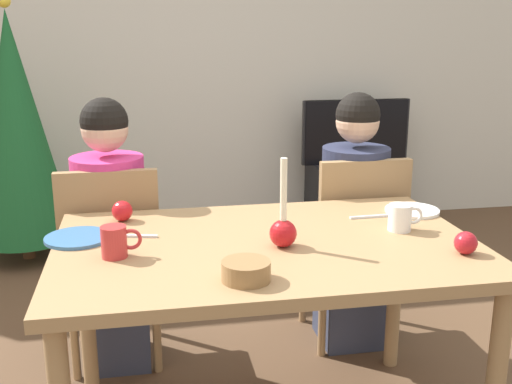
{
  "coord_description": "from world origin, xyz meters",
  "views": [
    {
      "loc": [
        -0.39,
        -1.91,
        1.45
      ],
      "look_at": [
        0.0,
        0.2,
        0.87
      ],
      "focal_mm": 43.43,
      "sensor_mm": 36.0,
      "label": 1
    }
  ],
  "objects_px": {
    "person_left_child": "(112,240)",
    "mug_left": "(115,242)",
    "bowl_walnuts": "(246,271)",
    "apple_near_candle": "(122,211)",
    "person_right_child": "(353,226)",
    "candle_centerpiece": "(283,228)",
    "chair_right": "(355,240)",
    "apple_by_left_plate": "(466,243)",
    "dining_table": "(267,265)",
    "plate_left": "(78,238)",
    "christmas_tree": "(16,128)",
    "plate_right": "(412,210)",
    "chair_left": "(112,255)",
    "tv_stand": "(353,195)",
    "tv": "(356,132)",
    "mug_right": "(401,217)"
  },
  "relations": [
    {
      "from": "chair_left",
      "to": "bowl_walnuts",
      "type": "relative_size",
      "value": 6.41
    },
    {
      "from": "chair_right",
      "to": "bowl_walnuts",
      "type": "xyz_separation_m",
      "value": [
        -0.65,
        -0.91,
        0.27
      ]
    },
    {
      "from": "tv_stand",
      "to": "apple_near_candle",
      "type": "distance_m",
      "value": 2.6
    },
    {
      "from": "candle_centerpiece",
      "to": "apple_near_candle",
      "type": "distance_m",
      "value": 0.64
    },
    {
      "from": "mug_left",
      "to": "person_right_child",
      "type": "bearing_deg",
      "value": 34.0
    },
    {
      "from": "candle_centerpiece",
      "to": "plate_left",
      "type": "distance_m",
      "value": 0.7
    },
    {
      "from": "tv_stand",
      "to": "apple_near_candle",
      "type": "height_order",
      "value": "apple_near_candle"
    },
    {
      "from": "candle_centerpiece",
      "to": "plate_left",
      "type": "relative_size",
      "value": 1.33
    },
    {
      "from": "chair_left",
      "to": "tv_stand",
      "type": "xyz_separation_m",
      "value": [
        1.66,
        1.69,
        -0.27
      ]
    },
    {
      "from": "christmas_tree",
      "to": "apple_by_left_plate",
      "type": "relative_size",
      "value": 22.28
    },
    {
      "from": "person_left_child",
      "to": "apple_by_left_plate",
      "type": "relative_size",
      "value": 16.04
    },
    {
      "from": "tv_stand",
      "to": "plate_right",
      "type": "distance_m",
      "value": 2.19
    },
    {
      "from": "bowl_walnuts",
      "to": "apple_near_candle",
      "type": "relative_size",
      "value": 1.84
    },
    {
      "from": "dining_table",
      "to": "plate_left",
      "type": "xyz_separation_m",
      "value": [
        -0.62,
        0.14,
        0.09
      ]
    },
    {
      "from": "person_left_child",
      "to": "mug_right",
      "type": "bearing_deg",
      "value": -30.47
    },
    {
      "from": "mug_left",
      "to": "apple_by_left_plate",
      "type": "distance_m",
      "value": 1.1
    },
    {
      "from": "dining_table",
      "to": "christmas_tree",
      "type": "xyz_separation_m",
      "value": [
        -1.15,
        2.05,
        0.18
      ]
    },
    {
      "from": "christmas_tree",
      "to": "mug_right",
      "type": "bearing_deg",
      "value": -50.93
    },
    {
      "from": "chair_left",
      "to": "tv",
      "type": "relative_size",
      "value": 1.14
    },
    {
      "from": "plate_left",
      "to": "plate_right",
      "type": "distance_m",
      "value": 1.25
    },
    {
      "from": "apple_near_candle",
      "to": "plate_left",
      "type": "bearing_deg",
      "value": -128.11
    },
    {
      "from": "apple_by_left_plate",
      "to": "person_right_child",
      "type": "bearing_deg",
      "value": 94.13
    },
    {
      "from": "bowl_walnuts",
      "to": "apple_by_left_plate",
      "type": "relative_size",
      "value": 1.92
    },
    {
      "from": "plate_left",
      "to": "plate_right",
      "type": "height_order",
      "value": "same"
    },
    {
      "from": "chair_right",
      "to": "apple_by_left_plate",
      "type": "distance_m",
      "value": 0.88
    },
    {
      "from": "tv",
      "to": "bowl_walnuts",
      "type": "relative_size",
      "value": 5.62
    },
    {
      "from": "person_left_child",
      "to": "mug_left",
      "type": "relative_size",
      "value": 9.27
    },
    {
      "from": "christmas_tree",
      "to": "mug_left",
      "type": "xyz_separation_m",
      "value": [
        0.66,
        -2.1,
        -0.04
      ]
    },
    {
      "from": "person_right_child",
      "to": "plate_right",
      "type": "height_order",
      "value": "person_right_child"
    },
    {
      "from": "candle_centerpiece",
      "to": "apple_near_candle",
      "type": "bearing_deg",
      "value": 144.13
    },
    {
      "from": "tv",
      "to": "apple_near_candle",
      "type": "relative_size",
      "value": 10.36
    },
    {
      "from": "dining_table",
      "to": "plate_left",
      "type": "distance_m",
      "value": 0.64
    },
    {
      "from": "chair_right",
      "to": "candle_centerpiece",
      "type": "relative_size",
      "value": 3.05
    },
    {
      "from": "dining_table",
      "to": "bowl_walnuts",
      "type": "xyz_separation_m",
      "value": [
        -0.12,
        -0.3,
        0.11
      ]
    },
    {
      "from": "dining_table",
      "to": "apple_near_candle",
      "type": "xyz_separation_m",
      "value": [
        -0.48,
        0.32,
        0.12
      ]
    },
    {
      "from": "tv_stand",
      "to": "bowl_walnuts",
      "type": "xyz_separation_m",
      "value": [
        -1.24,
        -2.6,
        0.54
      ]
    },
    {
      "from": "tv",
      "to": "person_right_child",
      "type": "bearing_deg",
      "value": -109.55
    },
    {
      "from": "person_left_child",
      "to": "apple_near_candle",
      "type": "bearing_deg",
      "value": -78.7
    },
    {
      "from": "tv",
      "to": "candle_centerpiece",
      "type": "bearing_deg",
      "value": -114.62
    },
    {
      "from": "apple_near_candle",
      "to": "chair_left",
      "type": "bearing_deg",
      "value": 102.56
    },
    {
      "from": "mug_left",
      "to": "apple_near_candle",
      "type": "distance_m",
      "value": 0.37
    },
    {
      "from": "chair_right",
      "to": "plate_left",
      "type": "height_order",
      "value": "chair_right"
    },
    {
      "from": "plate_left",
      "to": "mug_right",
      "type": "xyz_separation_m",
      "value": [
        1.11,
        -0.11,
        0.04
      ]
    },
    {
      "from": "apple_near_candle",
      "to": "christmas_tree",
      "type": "bearing_deg",
      "value": 111.23
    },
    {
      "from": "plate_right",
      "to": "chair_left",
      "type": "bearing_deg",
      "value": 162.27
    },
    {
      "from": "dining_table",
      "to": "apple_near_candle",
      "type": "distance_m",
      "value": 0.59
    },
    {
      "from": "candle_centerpiece",
      "to": "plate_right",
      "type": "xyz_separation_m",
      "value": [
        0.58,
        0.29,
        -0.06
      ]
    },
    {
      "from": "person_right_child",
      "to": "tv_stand",
      "type": "height_order",
      "value": "person_right_child"
    },
    {
      "from": "christmas_tree",
      "to": "mug_right",
      "type": "xyz_separation_m",
      "value": [
        1.64,
        -2.01,
        -0.05
      ]
    },
    {
      "from": "person_right_child",
      "to": "apple_near_candle",
      "type": "relative_size",
      "value": 15.37
    }
  ]
}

